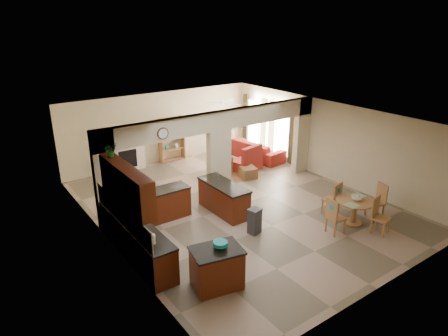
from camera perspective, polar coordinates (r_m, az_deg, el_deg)
floor at (r=12.49m, az=1.93°, el=-5.34°), size 10.00×10.00×0.00m
ceiling at (r=11.53m, az=2.10°, el=7.25°), size 10.00×10.00×0.00m
wall_back at (r=16.01m, az=-8.95°, el=5.72°), size 8.00×0.00×8.00m
wall_front at (r=8.87m, az=22.22°, el=-8.44°), size 8.00×0.00×8.00m
wall_left at (r=10.19m, az=-16.23°, el=-3.81°), size 0.00×10.00×10.00m
wall_right at (r=14.60m, az=14.63°, el=3.81°), size 0.00×10.00×10.00m
partition_left_pier at (r=11.15m, az=-16.56°, el=-1.68°), size 0.60×0.25×2.80m
partition_center_pier at (r=12.80m, az=-0.72°, el=0.70°), size 0.80×0.25×2.20m
partition_right_pier at (r=15.02m, az=10.99°, el=4.58°), size 0.60×0.25×2.80m
partition_header at (r=12.39m, az=-0.75°, el=6.79°), size 8.00×0.25×0.60m
kitchen_counter at (r=10.62m, az=-11.49°, el=-7.97°), size 2.52×3.29×1.48m
upper_cabinets at (r=9.34m, az=-13.83°, el=-2.37°), size 0.35×2.40×0.90m
peninsula at (r=11.89m, az=-0.03°, el=-4.30°), size 0.70×1.85×0.91m
wall_clock at (r=11.29m, az=-8.71°, el=4.89°), size 0.34×0.03×0.34m
rug at (r=14.68m, az=0.70°, el=-1.18°), size 1.60×1.30×0.01m
fireplace at (r=15.47m, az=-13.79°, el=1.79°), size 1.60×0.35×1.20m
shelving_unit at (r=16.14m, az=-7.46°, el=4.08°), size 1.00×0.32×1.80m
window_a at (r=16.13m, az=8.30°, el=5.13°), size 0.02×0.90×1.90m
window_b at (r=17.36m, az=4.44°, el=6.41°), size 0.02×0.90×1.90m
glazed_door at (r=16.77m, az=6.28°, el=5.30°), size 0.02×0.70×2.10m
drape_a_left at (r=15.70m, az=9.70°, el=4.61°), size 0.10×0.28×2.30m
drape_a_right at (r=16.53m, az=6.77°, el=5.59°), size 0.10×0.28×2.30m
drape_b_left at (r=16.89m, az=5.64°, el=5.96°), size 0.10×0.28×2.30m
drape_b_right at (r=17.78m, az=3.10°, el=6.79°), size 0.10×0.28×2.30m
ceiling_fan at (r=14.81m, az=-0.38°, el=9.36°), size 1.00×1.00×0.10m
kitchen_island at (r=8.81m, az=-1.03°, el=-14.08°), size 1.20×0.97×0.93m
teal_bowl at (r=8.56m, az=-0.52°, el=-10.91°), size 0.31×0.31×0.15m
trash_can at (r=10.86m, az=4.39°, el=-7.69°), size 0.36×0.33×0.66m
dining_table at (r=11.80m, az=18.11°, el=-5.46°), size 1.06×1.06×0.72m
fruit_bowl at (r=11.69m, az=18.46°, el=-4.06°), size 0.28×0.28×0.15m
sofa at (r=16.52m, az=4.53°, el=2.65°), size 2.62×1.32×0.73m
chaise at (r=15.24m, az=3.17°, el=0.45°), size 1.18×1.04×0.41m
armchair at (r=14.85m, az=-0.62°, el=0.45°), size 0.83×0.84×0.67m
ottoman at (r=14.51m, az=3.48°, el=-0.67°), size 0.66×0.66×0.39m
plant at (r=9.84m, az=-15.93°, el=2.52°), size 0.34×0.30×0.35m
chair_north at (r=12.12m, az=15.44°, el=-4.08°), size 0.48×0.48×1.02m
chair_east at (r=12.41m, az=21.16°, el=-4.18°), size 0.52×0.52×1.02m
chair_south at (r=11.52m, az=21.21°, el=-6.15°), size 0.50×0.50×1.02m
chair_west at (r=11.08m, az=15.46°, el=-6.52°), size 0.47×0.47×1.02m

